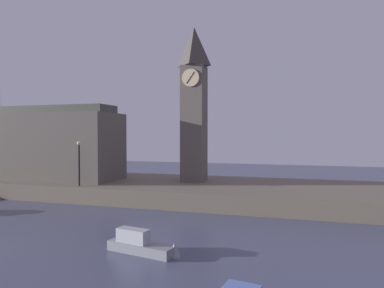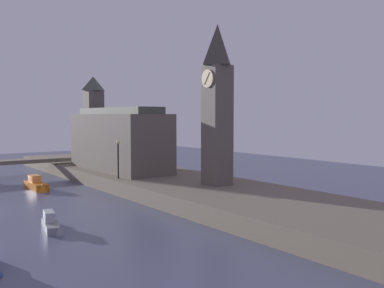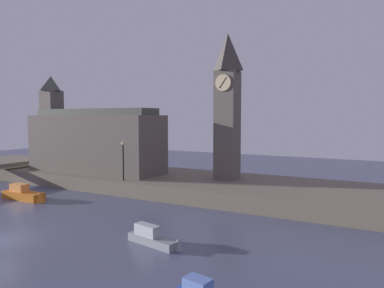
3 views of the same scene
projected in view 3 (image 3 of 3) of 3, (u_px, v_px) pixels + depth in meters
ground_plane at (0, 241)px, 23.75m from camera, size 120.00×120.00×0.00m
far_embankment at (164, 182)px, 41.22m from camera, size 70.00×12.00×1.50m
clock_tower at (227, 104)px, 38.03m from camera, size 2.46×2.50×15.36m
parliament_hall at (92, 140)px, 44.19m from camera, size 17.45×5.67×11.96m
streetlamp at (123, 157)px, 37.48m from camera, size 0.36×0.36×4.07m
boat_cruiser_grey at (156, 239)px, 22.85m from camera, size 4.31×1.66×1.42m
boat_patrol_orange at (26, 195)px, 35.34m from camera, size 5.39×1.45×1.69m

